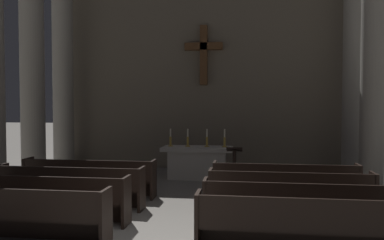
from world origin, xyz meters
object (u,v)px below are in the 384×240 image
pew_right_row_3 (290,193)px  column_right_fourth (354,70)px  pew_left_row_1 (11,214)px  altar (197,162)px  pew_right_row_4 (285,183)px  column_left_fourth (63,73)px  pew_left_row_2 (45,198)px  pew_right_row_2 (297,207)px  candlestick_inner_left (188,141)px  pew_left_row_3 (70,187)px  pew_left_row_4 (89,178)px  candlestick_outer_right (225,142)px  column_right_third (375,63)px  candlestick_inner_right (207,141)px  column_left_third (32,68)px  candlestick_outer_left (170,141)px  lectern (234,168)px

pew_right_row_3 → column_right_fourth: bearing=63.0°
pew_left_row_1 → altar: altar is taller
pew_right_row_4 → column_left_fourth: 8.78m
pew_left_row_2 → column_right_fourth: 9.94m
pew_right_row_2 → candlestick_inner_left: size_ratio=6.09×
pew_left_row_1 → pew_left_row_2: (0.00, 1.11, 0.00)m
pew_right_row_3 → pew_right_row_4: size_ratio=1.00×
pew_left_row_1 → pew_left_row_3: same height
pew_left_row_4 → candlestick_outer_right: bearing=39.6°
pew_right_row_3 → pew_right_row_4: bearing=90.0°
pew_right_row_4 → column_right_third: (2.50, 1.76, 2.96)m
altar → candlestick_inner_right: (0.30, 0.00, 0.65)m
pew_left_row_1 → pew_left_row_2: bearing=90.0°
column_left_third → candlestick_outer_left: bearing=13.0°
pew_right_row_4 → candlestick_inner_left: bearing=135.2°
column_left_fourth → candlestick_inner_right: (5.22, -1.08, -2.26)m
pew_left_row_3 → pew_right_row_3: same height
pew_left_row_1 → candlestick_outer_right: 6.91m
pew_right_row_4 → column_right_fourth: size_ratio=0.48×
pew_left_row_4 → column_left_fourth: (-2.50, 3.79, 2.96)m
column_left_third → candlestick_outer_left: 4.75m
column_left_third → candlestick_inner_left: 5.23m
pew_left_row_2 → column_left_fourth: column_left_fourth is taller
column_right_fourth → altar: 5.82m
pew_left_row_1 → pew_left_row_2: size_ratio=1.00×
column_right_third → candlestick_outer_left: (-5.77, 0.94, -2.26)m
pew_right_row_2 → altar: bearing=116.2°
column_right_fourth → pew_right_row_3: bearing=-117.0°
pew_left_row_1 → column_left_third: 6.40m
column_left_fourth → lectern: 7.14m
pew_right_row_4 → column_right_fourth: 5.42m
column_left_fourth → candlestick_outer_left: 4.78m
column_left_third → column_left_fourth: (0.00, 2.02, 0.00)m
column_right_fourth → candlestick_outer_left: column_right_fourth is taller
pew_left_row_2 → column_left_third: (-2.50, 3.99, 2.96)m
pew_left_row_1 → pew_left_row_3: (0.00, 2.22, 0.00)m
column_left_third → column_left_fourth: same height
pew_left_row_4 → pew_right_row_4: size_ratio=1.00×
candlestick_inner_right → pew_left_row_3: bearing=-125.5°
pew_right_row_3 → lectern: 2.89m
column_right_fourth → candlestick_outer_left: size_ratio=12.69×
column_right_third → column_right_fourth: 2.02m
candlestick_outer_left → column_right_third: bearing=-9.3°
pew_left_row_4 → altar: size_ratio=1.54×
pew_left_row_1 → pew_right_row_3: same height
altar → candlestick_outer_left: size_ratio=3.96×
candlestick_outer_left → candlestick_inner_left: (0.55, 0.00, 0.00)m
pew_left_row_4 → candlestick_outer_right: candlestick_outer_right is taller
pew_left_row_1 → candlestick_outer_left: size_ratio=6.09×
pew_right_row_3 → candlestick_inner_right: size_ratio=6.09×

